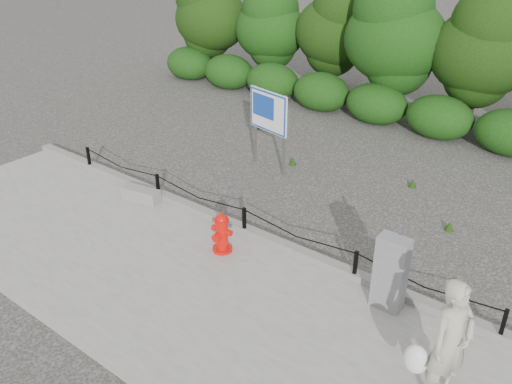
{
  "coord_description": "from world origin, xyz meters",
  "views": [
    {
      "loc": [
        5.88,
        -7.23,
        5.95
      ],
      "look_at": [
        0.14,
        0.2,
        1.0
      ],
      "focal_mm": 38.0,
      "sensor_mm": 36.0,
      "label": 1
    }
  ],
  "objects_px": {
    "pedestrian": "(448,344)",
    "fire_hydrant": "(222,233)",
    "utility_cabinet": "(390,273)",
    "advertising_sign": "(268,115)",
    "concrete_block": "(141,194)"
  },
  "relations": [
    {
      "from": "concrete_block",
      "to": "advertising_sign",
      "type": "distance_m",
      "value": 3.64
    },
    {
      "from": "fire_hydrant",
      "to": "utility_cabinet",
      "type": "xyz_separation_m",
      "value": [
        3.23,
        0.43,
        0.27
      ]
    },
    {
      "from": "fire_hydrant",
      "to": "concrete_block",
      "type": "xyz_separation_m",
      "value": [
        -2.78,
        0.42,
        -0.25
      ]
    },
    {
      "from": "pedestrian",
      "to": "concrete_block",
      "type": "relative_size",
      "value": 2.09
    },
    {
      "from": "utility_cabinet",
      "to": "advertising_sign",
      "type": "xyz_separation_m",
      "value": [
        -4.84,
        3.22,
        0.7
      ]
    },
    {
      "from": "fire_hydrant",
      "to": "utility_cabinet",
      "type": "bearing_deg",
      "value": 1.12
    },
    {
      "from": "pedestrian",
      "to": "concrete_block",
      "type": "height_order",
      "value": "pedestrian"
    },
    {
      "from": "concrete_block",
      "to": "advertising_sign",
      "type": "xyz_separation_m",
      "value": [
        1.17,
        3.23,
        1.22
      ]
    },
    {
      "from": "concrete_block",
      "to": "fire_hydrant",
      "type": "bearing_deg",
      "value": -8.64
    },
    {
      "from": "pedestrian",
      "to": "fire_hydrant",
      "type": "bearing_deg",
      "value": 103.83
    },
    {
      "from": "concrete_block",
      "to": "utility_cabinet",
      "type": "height_order",
      "value": "utility_cabinet"
    },
    {
      "from": "pedestrian",
      "to": "concrete_block",
      "type": "distance_m",
      "value": 7.53
    },
    {
      "from": "fire_hydrant",
      "to": "pedestrian",
      "type": "distance_m",
      "value": 4.7
    },
    {
      "from": "fire_hydrant",
      "to": "advertising_sign",
      "type": "distance_m",
      "value": 4.11
    },
    {
      "from": "concrete_block",
      "to": "utility_cabinet",
      "type": "bearing_deg",
      "value": 0.03
    }
  ]
}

